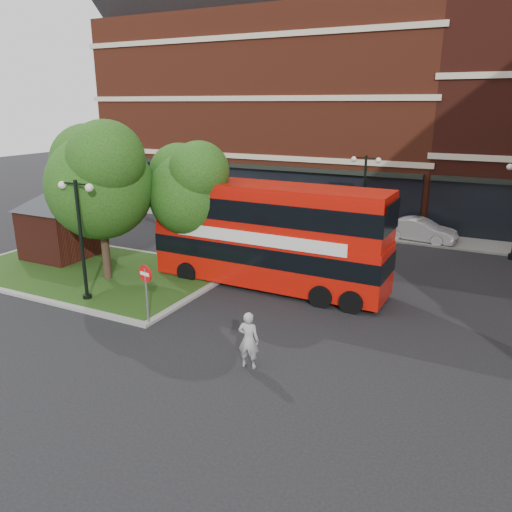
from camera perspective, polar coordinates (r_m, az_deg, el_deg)
The scene contains 14 objects.
ground at distance 18.29m, azimuth -6.70°, elevation -8.32°, with size 120.00×120.00×0.00m, color black.
pavement_far at distance 32.52m, azimuth 9.44°, elevation 3.06°, with size 44.00×3.00×0.12m, color slate.
terrace_far_left at distance 41.47m, azimuth 2.25°, elevation 15.94°, with size 26.00×12.00×14.00m, color maroon.
traffic_island at distance 25.24m, azimuth -18.25°, elevation -1.68°, with size 12.60×7.60×0.15m.
kiosk at distance 27.46m, azimuth -21.70°, elevation 4.32°, with size 6.51×6.51×3.60m.
tree_island_west at distance 22.93m, azimuth -17.56°, elevation 8.74°, with size 5.40×4.71×7.21m.
tree_island_east at distance 23.01m, azimuth -7.63°, elevation 8.01°, with size 4.46×3.90×6.29m.
lamp_island at distance 20.88m, azimuth -19.40°, elevation 2.29°, with size 1.72×0.36×5.00m.
lamp_far_left at distance 29.54m, azimuth 12.23°, elevation 6.98°, with size 1.72×0.36×5.00m.
bus at distance 21.52m, azimuth 1.44°, elevation 3.10°, with size 10.46×2.55×3.98m.
woman at distance 15.38m, azimuth -0.86°, elevation -9.57°, with size 0.66×0.44×1.82m, color #9A9A9C.
car_silver at distance 32.39m, azimuth -0.09°, elevation 4.46°, with size 1.73×4.31×1.47m, color #A5A8AC.
car_white at distance 30.82m, azimuth 18.24°, elevation 2.83°, with size 1.43×4.11×1.35m, color silver.
no_entry_sign at distance 18.29m, azimuth -12.47°, elevation -3.01°, with size 0.64×0.18×2.32m.
Camera 1 is at (9.28, -13.69, 7.81)m, focal length 35.00 mm.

